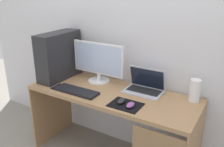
% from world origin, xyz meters
% --- Properties ---
extents(wall_back, '(4.00, 0.05, 2.60)m').
position_xyz_m(wall_back, '(0.00, 0.33, 1.30)').
color(wall_back, silver).
rests_on(wall_back, ground_plane).
extents(desk, '(1.56, 0.59, 0.73)m').
position_xyz_m(desk, '(0.02, -0.01, 0.59)').
color(desk, '#A37A51').
rests_on(desk, ground_plane).
extents(pc_tower, '(0.18, 0.50, 0.48)m').
position_xyz_m(pc_tower, '(-0.65, 0.03, 0.97)').
color(pc_tower, '#232326').
rests_on(pc_tower, desk).
extents(monitor, '(0.56, 0.22, 0.40)m').
position_xyz_m(monitor, '(-0.25, 0.15, 0.93)').
color(monitor, white).
rests_on(monitor, desk).
extents(laptop, '(0.34, 0.22, 0.22)m').
position_xyz_m(laptop, '(0.24, 0.17, 0.77)').
color(laptop, '#B7BCC6').
rests_on(laptop, desk).
extents(speaker, '(0.09, 0.09, 0.19)m').
position_xyz_m(speaker, '(0.68, 0.20, 0.83)').
color(speaker, white).
rests_on(speaker, desk).
extents(keyboard, '(0.42, 0.14, 0.02)m').
position_xyz_m(keyboard, '(-0.27, -0.17, 0.74)').
color(keyboard, black).
rests_on(keyboard, desk).
extents(mousepad, '(0.26, 0.20, 0.00)m').
position_xyz_m(mousepad, '(0.23, -0.16, 0.73)').
color(mousepad, black).
rests_on(mousepad, desk).
extents(mouse_left, '(0.06, 0.10, 0.03)m').
position_xyz_m(mouse_left, '(0.18, -0.15, 0.75)').
color(mouse_left, '#232326').
rests_on(mouse_left, mousepad).
extents(mouse_right, '(0.06, 0.10, 0.03)m').
position_xyz_m(mouse_right, '(0.28, -0.17, 0.75)').
color(mouse_right, '#8C4C99').
rests_on(mouse_right, mousepad).
extents(cell_phone, '(0.07, 0.13, 0.01)m').
position_xyz_m(cell_phone, '(-0.50, -0.17, 0.73)').
color(cell_phone, black).
rests_on(cell_phone, desk).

